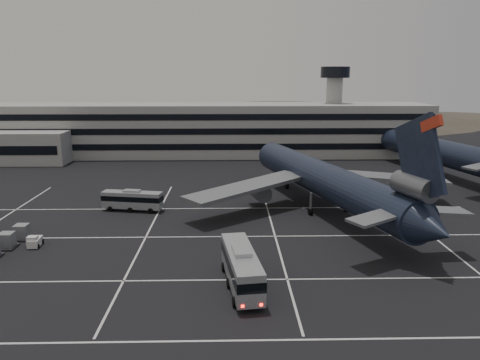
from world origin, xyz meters
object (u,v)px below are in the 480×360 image
object	(u,v)px
bus_near	(241,266)
bus_far	(132,199)
tug_a	(35,242)
trijet_main	(325,180)

from	to	relation	value
bus_near	bus_far	distance (m)	33.52
bus_far	tug_a	xyz separation A→B (m)	(-9.51, -16.33, -1.22)
bus_far	bus_near	bearing A→B (deg)	-138.22
bus_far	tug_a	distance (m)	18.93
trijet_main	tug_a	distance (m)	44.21
trijet_main	bus_far	distance (m)	31.86
trijet_main	tug_a	xyz separation A→B (m)	(-41.17, -15.44, -4.54)
trijet_main	bus_far	bearing A→B (deg)	162.53
trijet_main	bus_near	world-z (taller)	trijet_main
bus_near	tug_a	xyz separation A→B (m)	(-26.77, 12.41, -1.66)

